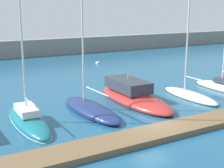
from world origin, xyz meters
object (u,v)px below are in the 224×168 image
motorboat_red_fourth (133,96)px  sailboat_ivory_fifth (190,95)px  mooring_buoy_white (98,63)px  sailboat_teal_second (28,119)px  sailboat_navy_third (91,108)px

motorboat_red_fourth → sailboat_ivory_fifth: (5.42, -1.61, -0.26)m
motorboat_red_fourth → mooring_buoy_white: 21.33m
sailboat_teal_second → sailboat_navy_third: size_ratio=0.88×
sailboat_navy_third → mooring_buoy_white: (11.60, 21.29, -0.39)m
sailboat_teal_second → motorboat_red_fourth: sailboat_teal_second is taller
sailboat_teal_second → mooring_buoy_white: size_ratio=21.83×
motorboat_red_fourth → sailboat_ivory_fifth: size_ratio=0.85×
mooring_buoy_white → sailboat_navy_third: bearing=-118.6°
sailboat_navy_third → sailboat_teal_second: bearing=86.5°
motorboat_red_fourth → mooring_buoy_white: motorboat_red_fourth is taller
sailboat_ivory_fifth → mooring_buoy_white: (1.35, 21.84, -0.25)m
motorboat_red_fourth → sailboat_ivory_fifth: 5.66m
sailboat_teal_second → sailboat_ivory_fifth: (15.36, -0.61, -0.04)m
sailboat_navy_third → sailboat_ivory_fifth: size_ratio=1.39×
sailboat_teal_second → mooring_buoy_white: sailboat_teal_second is taller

